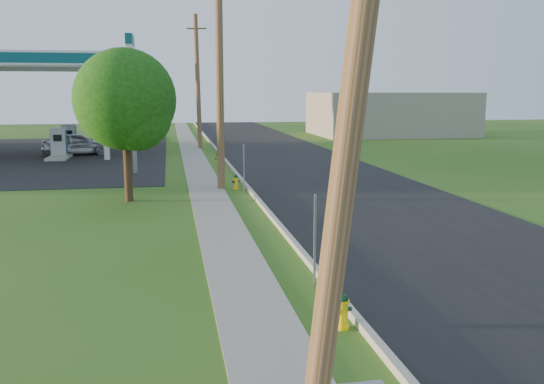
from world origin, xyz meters
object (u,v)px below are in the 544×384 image
(hydrant_near, at_px, (342,311))
(hydrant_mid, at_px, (236,182))
(utility_pole_near, at_px, (361,30))
(utility_pole_far, at_px, (198,82))
(car_silver, at_px, (77,144))
(fuel_pump_ne, at_px, (59,147))
(tree_lot, at_px, (138,85))
(hydrant_far, at_px, (218,159))
(utility_pole_mid, at_px, (220,71))
(fuel_pump_se, at_px, (70,141))
(price_pylon, at_px, (131,64))
(tree_verge, at_px, (128,104))

(hydrant_near, xyz_separation_m, hydrant_mid, (-0.16, 14.88, -0.01))
(utility_pole_near, distance_m, utility_pole_far, 36.00)
(utility_pole_far, xyz_separation_m, car_silver, (-8.10, -3.13, -4.06))
(fuel_pump_ne, height_order, tree_lot, tree_lot)
(utility_pole_near, height_order, utility_pole_far, utility_pole_far)
(hydrant_near, distance_m, car_silver, 31.27)
(utility_pole_far, height_order, hydrant_far, utility_pole_far)
(utility_pole_mid, height_order, fuel_pump_se, utility_pole_mid)
(utility_pole_mid, distance_m, hydrant_mid, 4.67)
(price_pylon, xyz_separation_m, tree_verge, (0.28, -7.73, -1.75))
(fuel_pump_se, bearing_deg, utility_pole_mid, -62.37)
(utility_pole_far, distance_m, fuel_pump_se, 9.84)
(tree_lot, distance_m, hydrant_mid, 24.87)
(fuel_pump_se, height_order, price_pylon, price_pylon)
(utility_pole_mid, xyz_separation_m, tree_verge, (-3.62, -2.23, -1.27))
(utility_pole_near, distance_m, price_pylon, 23.83)
(utility_pole_near, distance_m, tree_verge, 16.21)
(utility_pole_near, height_order, fuel_pump_ne, utility_pole_near)
(hydrant_mid, bearing_deg, tree_lot, 101.91)
(utility_pole_mid, bearing_deg, car_silver, 118.56)
(tree_verge, height_order, hydrant_far, tree_verge)
(hydrant_far, bearing_deg, fuel_pump_ne, 153.77)
(hydrant_mid, distance_m, car_silver, 17.44)
(tree_lot, distance_m, hydrant_near, 39.43)
(hydrant_near, bearing_deg, tree_verge, 108.79)
(utility_pole_far, height_order, tree_verge, utility_pole_far)
(fuel_pump_ne, relative_size, car_silver, 0.73)
(fuel_pump_ne, height_order, tree_verge, tree_verge)
(hydrant_far, bearing_deg, car_silver, 142.96)
(fuel_pump_se, relative_size, hydrant_mid, 4.84)
(fuel_pump_se, bearing_deg, utility_pole_far, 6.41)
(tree_verge, bearing_deg, fuel_pump_se, 105.36)
(price_pylon, relative_size, hydrant_mid, 10.37)
(hydrant_far, bearing_deg, tree_verge, -111.65)
(fuel_pump_ne, relative_size, hydrant_far, 4.70)
(utility_pole_mid, xyz_separation_m, price_pylon, (-3.90, 5.50, 0.48))
(utility_pole_far, distance_m, car_silver, 9.58)
(hydrant_mid, height_order, hydrant_far, hydrant_far)
(price_pylon, bearing_deg, fuel_pump_ne, 123.69)
(tree_lot, bearing_deg, fuel_pump_se, -123.42)
(car_silver, bearing_deg, hydrant_mid, -162.06)
(hydrant_mid, bearing_deg, price_pylon, 128.15)
(fuel_pump_ne, height_order, hydrant_near, fuel_pump_ne)
(utility_pole_far, distance_m, hydrant_far, 10.67)
(utility_pole_near, relative_size, utility_pole_mid, 0.97)
(fuel_pump_ne, height_order, fuel_pump_se, same)
(hydrant_mid, height_order, car_silver, car_silver)
(tree_verge, xyz_separation_m, hydrant_mid, (4.22, 2.00, -3.36))
(fuel_pump_ne, distance_m, car_silver, 2.04)
(tree_lot, bearing_deg, car_silver, -112.33)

